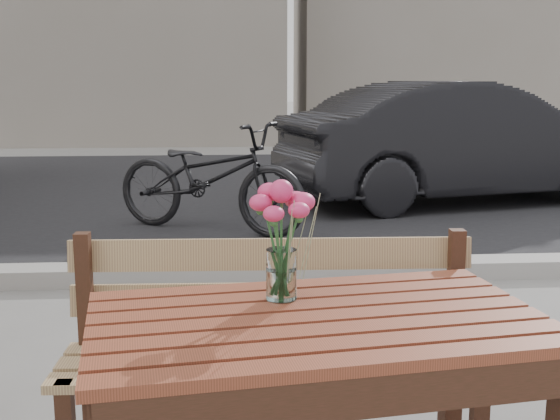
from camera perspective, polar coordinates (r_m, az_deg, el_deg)
The scene contains 6 objects.
street at distance 6.81m, azimuth -2.45°, elevation -0.58°, with size 30.00×8.12×0.12m.
main_table at distance 1.92m, azimuth 3.00°, elevation -11.95°, with size 1.28×0.86×0.74m.
main_bench at distance 2.39m, azimuth -0.61°, elevation -9.67°, with size 1.41×0.46×0.87m.
main_vase at distance 1.96m, azimuth 0.11°, elevation -1.29°, with size 0.19×0.19×0.34m.
parked_car at distance 8.04m, azimuth 14.66°, elevation 5.36°, with size 1.40×4.02×1.33m, color black.
bicycle at distance 6.26m, azimuth -5.77°, elevation 2.69°, with size 0.65×1.88×0.99m, color black.
Camera 1 is at (-0.21, -1.61, 1.35)m, focal length 45.00 mm.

